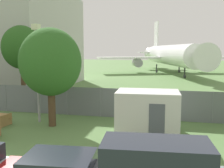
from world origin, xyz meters
The scene contains 6 objects.
perimeter_fence centered at (0.00, 10.16, 1.05)m, with size 56.07×0.07×2.09m.
airplane centered at (7.00, 47.93, 3.74)m, with size 29.48×37.14×11.83m.
portable_cabin centered at (6.20, 7.21, 1.22)m, with size 3.67×2.49×2.45m.
tree_behind_benches centered at (-5.70, 13.69, 4.97)m, with size 3.55×3.55×6.97m.
tree_far_right centered at (0.21, 7.23, 4.03)m, with size 3.81×3.81×6.14m.
light_mast centered at (-1.05, 7.91, 4.03)m, with size 0.44×0.44×6.43m.
Camera 1 is at (7.49, -7.66, 4.78)m, focal length 42.00 mm.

